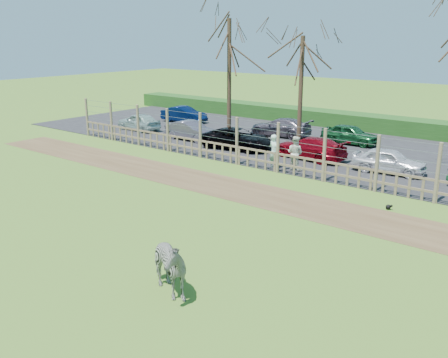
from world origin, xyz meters
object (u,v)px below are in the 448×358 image
Objects in this scene: car_1 at (191,131)px; car_9 at (281,127)px; tree_left at (229,50)px; visitor_a at (274,151)px; zebra at (165,265)px; tree_mid at (302,65)px; visitor_b at (295,153)px; crow at (389,207)px; car_7 at (184,114)px; car_3 at (310,148)px; car_10 at (350,134)px; car_2 at (237,139)px; car_4 at (389,161)px; car_0 at (139,122)px.

car_1 and car_9 have the same top height.
tree_left reaches higher than visitor_a.
zebra is (10.65, -16.46, -4.80)m from tree_left.
tree_left is 1.15× the size of tree_mid.
visitor_b is 6.49m from crow.
car_7 reaches higher than crow.
car_3 is 4.91m from car_10.
car_9 is (-0.03, 4.81, 0.00)m from car_2.
tree_mid is 5.48m from car_9.
zebra is at bearing -70.58° from tree_mid.
tree_mid is 12.12m from crow.
car_3 and car_10 have the same top height.
car_7 is 0.88× the size of car_9.
car_4 is at bearing 57.46° from car_9.
car_3 is 1.00× the size of car_9.
crow is at bearing 56.39° from car_3.
crow is (6.87, -2.41, -0.79)m from visitor_a.
visitor_a is at bearing -3.32° from car_3.
car_1 and car_10 have the same top height.
car_0 is 0.97× the size of car_7.
car_4 is 0.85× the size of car_9.
car_7 is at bearing 53.75° from car_2.
car_2 is 1.23× the size of car_10.
car_2 and car_4 have the same top height.
visitor_b reaches higher than zebra.
tree_left is 8.58m from visitor_a.
tree_left is 8.21m from car_3.
zebra is 19.69m from car_1.
crow is at bearing -123.12° from car_7.
crow is 0.08× the size of car_4.
tree_left reaches higher than zebra.
zebra is (6.15, -17.46, -4.05)m from tree_mid.
car_3 is (-6.40, 5.30, 0.53)m from crow.
tree_mid is 7.97m from car_4.
car_0 is 0.85× the size of car_3.
car_0 is (-13.15, 2.86, -0.26)m from visitor_a.
car_0 is at bearing 87.86° from car_1.
car_2 is (-4.10, 2.41, -0.26)m from visitor_a.
car_0 is at bearing 109.04° from car_10.
car_4 is at bearing -140.01° from car_10.
car_9 is at bearing 96.21° from car_10.
zebra reaches higher than car_3.
visitor_a is 0.49× the size of car_4.
crow is at bearing -41.60° from tree_mid.
car_3 is 1.14× the size of car_7.
car_2 is 10.01m from car_7.
car_2 is at bearing -22.09° from visitor_b.
tree_mid is at bearing 65.04° from car_4.
car_3 is at bearing -82.09° from visitor_a.
car_10 is (13.40, 0.55, 0.00)m from car_7.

